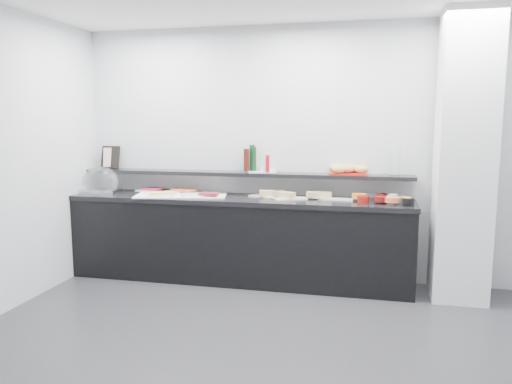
% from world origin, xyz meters
% --- Properties ---
extents(ground, '(5.00, 5.00, 0.00)m').
position_xyz_m(ground, '(0.00, 0.00, 0.00)').
color(ground, '#2D2D30').
rests_on(ground, ground).
extents(back_wall, '(5.00, 0.02, 2.70)m').
position_xyz_m(back_wall, '(0.00, 2.00, 1.35)').
color(back_wall, '#BABDC2').
rests_on(back_wall, ground).
extents(column, '(0.50, 0.50, 2.70)m').
position_xyz_m(column, '(1.50, 1.65, 1.35)').
color(column, silver).
rests_on(column, ground).
extents(buffet_cabinet, '(3.60, 0.60, 0.85)m').
position_xyz_m(buffet_cabinet, '(-0.70, 1.70, 0.42)').
color(buffet_cabinet, black).
rests_on(buffet_cabinet, ground).
extents(counter_top, '(3.62, 0.62, 0.05)m').
position_xyz_m(counter_top, '(-0.70, 1.70, 0.88)').
color(counter_top, black).
rests_on(counter_top, buffet_cabinet).
extents(wall_shelf, '(3.60, 0.25, 0.04)m').
position_xyz_m(wall_shelf, '(-0.70, 1.88, 1.13)').
color(wall_shelf, black).
rests_on(wall_shelf, back_wall).
extents(cloche_base, '(0.44, 0.31, 0.04)m').
position_xyz_m(cloche_base, '(-2.32, 1.72, 0.92)').
color(cloche_base, silver).
rests_on(cloche_base, counter_top).
extents(cloche_dome, '(0.44, 0.32, 0.34)m').
position_xyz_m(cloche_dome, '(-2.28, 1.68, 1.03)').
color(cloche_dome, white).
rests_on(cloche_dome, cloche_base).
extents(linen_runner, '(1.03, 0.65, 0.01)m').
position_xyz_m(linen_runner, '(-1.32, 1.67, 0.91)').
color(linen_runner, white).
rests_on(linen_runner, counter_top).
extents(platter_meat_a, '(0.37, 0.27, 0.01)m').
position_xyz_m(platter_meat_a, '(-1.72, 1.83, 0.92)').
color(platter_meat_a, silver).
rests_on(platter_meat_a, linen_runner).
extents(food_meat_a, '(0.26, 0.20, 0.02)m').
position_xyz_m(food_meat_a, '(-1.73, 1.82, 0.94)').
color(food_meat_a, maroon).
rests_on(food_meat_a, platter_meat_a).
extents(platter_salmon, '(0.30, 0.23, 0.01)m').
position_xyz_m(platter_salmon, '(-1.50, 1.81, 0.92)').
color(platter_salmon, white).
rests_on(platter_salmon, linen_runner).
extents(food_salmon, '(0.29, 0.24, 0.02)m').
position_xyz_m(food_salmon, '(-1.35, 1.82, 0.94)').
color(food_salmon, '#DE502D').
rests_on(food_salmon, platter_salmon).
extents(platter_cheese, '(0.30, 0.22, 0.01)m').
position_xyz_m(platter_cheese, '(-1.49, 1.54, 0.92)').
color(platter_cheese, white).
rests_on(platter_cheese, linen_runner).
extents(food_cheese, '(0.27, 0.22, 0.02)m').
position_xyz_m(food_cheese, '(-1.50, 1.55, 0.94)').
color(food_cheese, '#FFCE63').
rests_on(food_cheese, platter_cheese).
extents(platter_meat_b, '(0.36, 0.31, 0.01)m').
position_xyz_m(platter_meat_b, '(-1.16, 1.64, 0.92)').
color(platter_meat_b, white).
rests_on(platter_meat_b, linen_runner).
extents(food_meat_b, '(0.19, 0.12, 0.02)m').
position_xyz_m(food_meat_b, '(-1.00, 1.62, 0.94)').
color(food_meat_b, maroon).
rests_on(food_meat_b, platter_meat_b).
extents(sandwich_plate_left, '(0.39, 0.27, 0.01)m').
position_xyz_m(sandwich_plate_left, '(-0.42, 1.78, 0.91)').
color(sandwich_plate_left, silver).
rests_on(sandwich_plate_left, counter_top).
extents(sandwich_food_left, '(0.27, 0.14, 0.06)m').
position_xyz_m(sandwich_food_left, '(-0.36, 1.76, 0.94)').
color(sandwich_food_left, '#DAB372').
rests_on(sandwich_food_left, sandwich_plate_left).
extents(tongs_left, '(0.13, 0.10, 0.01)m').
position_xyz_m(tongs_left, '(-0.42, 1.77, 0.92)').
color(tongs_left, '#B8B9BF').
rests_on(tongs_left, sandwich_plate_left).
extents(sandwich_plate_mid, '(0.36, 0.26, 0.01)m').
position_xyz_m(sandwich_plate_mid, '(-0.14, 1.69, 0.91)').
color(sandwich_plate_mid, white).
rests_on(sandwich_plate_mid, counter_top).
extents(sandwich_food_mid, '(0.25, 0.18, 0.06)m').
position_xyz_m(sandwich_food_mid, '(-0.21, 1.70, 0.94)').
color(sandwich_food_mid, tan).
rests_on(sandwich_food_mid, sandwich_plate_mid).
extents(tongs_mid, '(0.15, 0.08, 0.01)m').
position_xyz_m(tongs_mid, '(-0.27, 1.63, 0.92)').
color(tongs_mid, '#BABDC2').
rests_on(tongs_mid, sandwich_plate_mid).
extents(sandwich_plate_right, '(0.35, 0.17, 0.01)m').
position_xyz_m(sandwich_plate_right, '(0.32, 1.76, 0.91)').
color(sandwich_plate_right, silver).
rests_on(sandwich_plate_right, counter_top).
extents(sandwich_food_right, '(0.26, 0.19, 0.06)m').
position_xyz_m(sandwich_food_right, '(0.14, 1.80, 0.94)').
color(sandwich_food_right, tan).
rests_on(sandwich_food_right, sandwich_plate_right).
extents(tongs_right, '(0.16, 0.04, 0.01)m').
position_xyz_m(tongs_right, '(0.16, 1.70, 0.92)').
color(tongs_right, '#B5B8BC').
rests_on(tongs_right, sandwich_plate_right).
extents(bowl_glass_fruit, '(0.20, 0.20, 0.07)m').
position_xyz_m(bowl_glass_fruit, '(0.65, 1.83, 0.94)').
color(bowl_glass_fruit, white).
rests_on(bowl_glass_fruit, counter_top).
extents(fill_glass_fruit, '(0.15, 0.15, 0.05)m').
position_xyz_m(fill_glass_fruit, '(0.55, 1.76, 0.95)').
color(fill_glass_fruit, orange).
rests_on(fill_glass_fruit, bowl_glass_fruit).
extents(bowl_black_jam, '(0.19, 0.19, 0.07)m').
position_xyz_m(bowl_black_jam, '(0.83, 1.83, 0.94)').
color(bowl_black_jam, black).
rests_on(bowl_black_jam, counter_top).
extents(fill_black_jam, '(0.16, 0.16, 0.05)m').
position_xyz_m(fill_black_jam, '(0.78, 1.79, 0.95)').
color(fill_black_jam, '#570E0C').
rests_on(fill_black_jam, bowl_black_jam).
extents(bowl_glass_cream, '(0.23, 0.23, 0.07)m').
position_xyz_m(bowl_glass_cream, '(0.94, 1.80, 0.94)').
color(bowl_glass_cream, white).
rests_on(bowl_glass_cream, counter_top).
extents(fill_glass_cream, '(0.21, 0.21, 0.05)m').
position_xyz_m(fill_glass_cream, '(0.85, 1.81, 0.95)').
color(fill_glass_cream, white).
rests_on(fill_glass_cream, bowl_glass_cream).
extents(bowl_red_jam, '(0.12, 0.12, 0.07)m').
position_xyz_m(bowl_red_jam, '(0.59, 1.61, 0.94)').
color(bowl_red_jam, maroon).
rests_on(bowl_red_jam, counter_top).
extents(fill_red_jam, '(0.12, 0.12, 0.05)m').
position_xyz_m(fill_red_jam, '(0.75, 1.61, 0.95)').
color(fill_red_jam, '#5E0D0D').
rests_on(fill_red_jam, bowl_red_jam).
extents(bowl_glass_salmon, '(0.15, 0.15, 0.07)m').
position_xyz_m(bowl_glass_salmon, '(0.96, 1.61, 0.94)').
color(bowl_glass_salmon, white).
rests_on(bowl_glass_salmon, counter_top).
extents(fill_glass_salmon, '(0.16, 0.16, 0.05)m').
position_xyz_m(fill_glass_salmon, '(0.86, 1.60, 0.95)').
color(fill_glass_salmon, '#EB6139').
rests_on(fill_glass_salmon, bowl_glass_salmon).
extents(bowl_black_fruit, '(0.16, 0.16, 0.07)m').
position_xyz_m(bowl_black_fruit, '(1.01, 1.58, 0.94)').
color(bowl_black_fruit, black).
rests_on(bowl_black_fruit, counter_top).
extents(fill_black_fruit, '(0.13, 0.13, 0.05)m').
position_xyz_m(fill_black_fruit, '(0.99, 1.61, 0.95)').
color(fill_black_fruit, orange).
rests_on(fill_black_fruit, bowl_black_fruit).
extents(framed_print, '(0.23, 0.08, 0.26)m').
position_xyz_m(framed_print, '(-2.29, 1.94, 1.28)').
color(framed_print, black).
rests_on(framed_print, wall_shelf).
extents(print_art, '(0.18, 0.09, 0.22)m').
position_xyz_m(print_art, '(-2.29, 1.93, 1.28)').
color(print_art, '#CC9D93').
rests_on(print_art, framed_print).
extents(condiment_tray, '(0.32, 0.23, 0.01)m').
position_xyz_m(condiment_tray, '(-0.48, 1.88, 1.16)').
color(condiment_tray, silver).
rests_on(condiment_tray, wall_shelf).
extents(bottle_green_a, '(0.06, 0.06, 0.26)m').
position_xyz_m(bottle_green_a, '(-0.58, 1.91, 1.29)').
color(bottle_green_a, black).
rests_on(bottle_green_a, condiment_tray).
extents(bottle_brown, '(0.08, 0.08, 0.24)m').
position_xyz_m(bottle_brown, '(-0.65, 1.88, 1.28)').
color(bottle_brown, '#3D130B').
rests_on(bottle_brown, condiment_tray).
extents(bottle_green_b, '(0.07, 0.07, 0.28)m').
position_xyz_m(bottle_green_b, '(-0.60, 1.93, 1.30)').
color(bottle_green_b, '#0F3717').
rests_on(bottle_green_b, condiment_tray).
extents(bottle_hot, '(0.04, 0.04, 0.18)m').
position_xyz_m(bottle_hot, '(-0.41, 1.82, 1.25)').
color(bottle_hot, '#B60D18').
rests_on(bottle_hot, condiment_tray).
extents(shaker_salt, '(0.05, 0.05, 0.07)m').
position_xyz_m(shaker_salt, '(-0.48, 1.87, 1.20)').
color(shaker_salt, white).
rests_on(shaker_salt, condiment_tray).
extents(shaker_pepper, '(0.05, 0.05, 0.07)m').
position_xyz_m(shaker_pepper, '(-0.38, 1.92, 1.20)').
color(shaker_pepper, silver).
rests_on(shaker_pepper, condiment_tray).
extents(bread_tray, '(0.38, 0.27, 0.02)m').
position_xyz_m(bread_tray, '(0.43, 1.88, 1.16)').
color(bread_tray, '#A61911').
rests_on(bread_tray, wall_shelf).
extents(bread_roll_nw, '(0.15, 0.10, 0.08)m').
position_xyz_m(bread_roll_nw, '(0.37, 1.91, 1.21)').
color(bread_roll_nw, tan).
rests_on(bread_roll_nw, bread_tray).
extents(bread_roll_n, '(0.15, 0.10, 0.08)m').
position_xyz_m(bread_roll_n, '(0.29, 1.97, 1.21)').
color(bread_roll_n, tan).
rests_on(bread_roll_n, bread_tray).
extents(bread_roll_ne, '(0.13, 0.09, 0.08)m').
position_xyz_m(bread_roll_ne, '(0.46, 1.98, 1.21)').
color(bread_roll_ne, tan).
rests_on(bread_roll_ne, bread_tray).
extents(bread_roll_sw, '(0.15, 0.13, 0.08)m').
position_xyz_m(bread_roll_sw, '(0.34, 1.78, 1.21)').
color(bread_roll_sw, tan).
rests_on(bread_roll_sw, bread_tray).
extents(bread_roll_s, '(0.17, 0.12, 0.08)m').
position_xyz_m(bread_roll_s, '(0.41, 1.84, 1.21)').
color(bread_roll_s, '#C5864B').
rests_on(bread_roll_s, bread_tray).
extents(bread_roll_se, '(0.15, 0.10, 0.08)m').
position_xyz_m(bread_roll_se, '(0.56, 1.85, 1.21)').
color(bread_roll_se, tan).
rests_on(bread_roll_se, bread_tray).
extents(bread_roll_midw, '(0.15, 0.12, 0.08)m').
position_xyz_m(bread_roll_midw, '(0.32, 1.84, 1.21)').
color(bread_roll_midw, tan).
rests_on(bread_roll_midw, bread_tray).
extents(bread_roll_mide, '(0.15, 0.13, 0.08)m').
position_xyz_m(bread_roll_mide, '(0.49, 1.91, 1.21)').
color(bread_roll_mide, '#C87C4C').
rests_on(bread_roll_mide, bread_tray).
extents(carafe, '(0.13, 0.13, 0.30)m').
position_xyz_m(carafe, '(0.89, 1.88, 1.30)').
color(carafe, white).
rests_on(carafe, wall_shelf).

